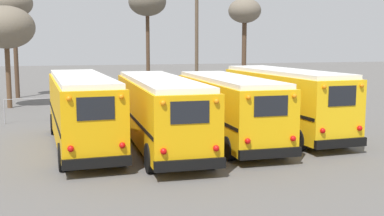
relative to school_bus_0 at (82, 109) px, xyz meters
name	(u,v)px	position (x,y,z in m)	size (l,w,h in m)	color
ground_plane	(192,143)	(4.93, -0.31, -1.74)	(160.00, 160.00, 0.00)	#5B5956
school_bus_0	(82,109)	(0.00, 0.00, 0.00)	(2.89, 10.28, 3.19)	#E5A00C
school_bus_1	(159,110)	(3.29, -0.83, -0.05)	(2.61, 10.85, 3.08)	#E5A00C
school_bus_2	(228,107)	(6.58, -0.58, -0.08)	(2.58, 9.40, 3.06)	#EAAA0F
school_bus_3	(284,100)	(9.87, 0.41, 0.03)	(2.95, 9.66, 3.28)	yellow
utility_pole	(197,39)	(8.44, 11.37, 3.14)	(1.80, 0.25, 9.34)	brown
bare_tree_0	(147,3)	(5.87, 16.36, 5.88)	(2.93, 2.93, 8.85)	#473323
bare_tree_1	(13,5)	(-4.37, 21.26, 5.90)	(3.11, 3.11, 8.97)	#473323
bare_tree_2	(245,13)	(14.55, 17.85, 5.34)	(2.81, 2.81, 8.36)	#473323
bare_tree_3	(6,28)	(-4.40, 14.75, 3.88)	(3.96, 3.96, 7.15)	brown
fence_line	(159,102)	(4.93, 7.58, -0.75)	(17.93, 0.06, 1.42)	#939399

